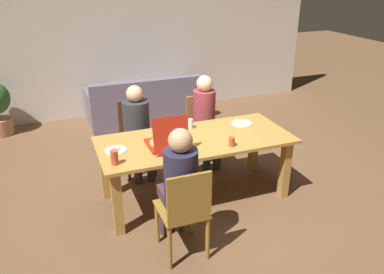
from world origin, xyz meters
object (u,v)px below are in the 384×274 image
Objects in this scene: person_2 at (179,181)px; plate_0 at (242,123)px; dining_table at (195,148)px; person_0 at (137,124)px; person_1 at (206,114)px; pizza_box_0 at (166,142)px; drinking_glass_0 at (191,124)px; chair_2 at (185,210)px; plate_1 at (116,150)px; drinking_glass_1 at (114,158)px; chair_1 at (202,127)px; chair_0 at (135,133)px; couch at (144,105)px; drinking_glass_2 at (232,142)px.

plate_0 is (1.15, 0.99, 0.02)m from person_2.
person_2 is (-0.46, -0.78, 0.11)m from dining_table.
person_2 is 1.52m from plate_0.
person_1 is (0.91, -0.04, 0.02)m from person_0.
drinking_glass_0 is (0.42, 0.38, 0.00)m from pizza_box_0.
chair_2 is 1.05m from plate_1.
chair_2 is 2.09× the size of pizza_box_0.
chair_1 is at bearing 40.08° from drinking_glass_1.
pizza_box_0 is 1.97× the size of plate_1.
chair_2 is (-0.46, -0.93, -0.11)m from dining_table.
plate_1 is (-0.41, 0.94, 0.24)m from chair_2.
pizza_box_0 reaches higher than chair_0.
dining_table is 1.76× the size of person_1.
dining_table is 0.73m from plate_0.
chair_1 is (0.91, -0.05, -0.03)m from chair_0.
drinking_glass_0 is at bearing 171.39° from plate_0.
chair_2 is at bearing -116.67° from chair_1.
person_0 reaches higher than drinking_glass_1.
person_0 is 4.77× the size of plate_0.
chair_2 is 0.49× the size of couch.
plate_1 is (-1.56, -0.20, 0.00)m from plate_0.
drinking_glass_0 reaches higher than drinking_glass_2.
person_1 is 1.16m from pizza_box_0.
plate_0 is 2.53m from couch.
plate_0 is at bearing 15.29° from pizza_box_0.
drinking_glass_1 is at bearing 126.69° from chair_2.
person_1 is at bearing 49.41° from drinking_glass_0.
drinking_glass_2 is at bearing -127.05° from plate_0.
drinking_glass_0 is at bearing 78.62° from dining_table.
person_0 is 10.46× the size of drinking_glass_0.
drinking_glass_0 is (0.53, 1.23, 0.29)m from chair_2.
pizza_box_0 reaches higher than plate_0.
pizza_box_0 reaches higher than drinking_glass_0.
drinking_glass_0 is at bearing 64.07° from person_2.
dining_table is 1.71× the size of person_2.
person_2 is 1.20m from drinking_glass_0.
dining_table is at bearing -91.82° from couch.
chair_2 reaches higher than chair_1.
person_2 reaches higher than person_0.
drinking_glass_1 is at bearing -102.37° from plate_1.
pizza_box_0 is at bearing -83.25° from person_0.
drinking_glass_1 reaches higher than drinking_glass_0.
chair_1 reaches higher than plate_0.
pizza_box_0 is at bearing 81.66° from person_2.
drinking_glass_2 is (-0.40, -0.53, 0.04)m from plate_0.
drinking_glass_0 is at bearing -42.76° from person_0.
chair_0 is 3.77× the size of plate_0.
plate_1 is 2.83m from couch.
chair_0 is 0.95m from person_1.
plate_1 is at bearing -146.61° from chair_1.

